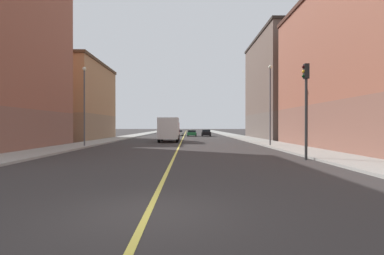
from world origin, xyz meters
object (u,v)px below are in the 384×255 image
Objects in this scene: traffic_light_left_near at (306,97)px; car_black at (206,133)px; car_teal at (165,132)px; box_truck at (169,129)px; street_lamp_right_near at (84,98)px; building_left_near at (380,61)px; building_right_midblock at (74,101)px; building_left_mid at (283,88)px; street_lamp_left_near at (270,97)px; car_green at (192,133)px; car_white at (178,133)px.

traffic_light_left_near reaches higher than car_black.
box_truck is (2.95, -29.79, 0.99)m from car_teal.
building_left_near is at bearing -11.28° from street_lamp_right_near.
street_lamp_right_near reaches higher than car_black.
building_right_midblock is 26.60m from car_teal.
street_lamp_left_near is at bearing -110.75° from building_left_mid.
building_left_mid is 4.63× the size of car_green.
car_black reaches higher than car_teal.
street_lamp_right_near reaches higher than box_truck.
car_teal is 0.95× the size of car_black.
building_right_midblock is at bearing -116.73° from car_teal.
car_green is 1.05× the size of car_teal.
car_teal is 0.57× the size of box_truck.
box_truck is at bearing 139.80° from building_left_near.
street_lamp_right_near is 12.86m from box_truck.
building_left_near is at bearing -38.90° from street_lamp_left_near.
building_left_mid is 4.73× the size of car_white.
car_teal reaches higher than car_green.
building_left_mid is 2.58× the size of street_lamp_right_near.
building_right_midblock is at bearing 113.69° from street_lamp_right_near.
car_green is (-14.65, 36.38, -6.60)m from building_left_near.
building_left_mid is at bearing -37.97° from car_green.
box_truck is (-5.97, -20.84, 0.98)m from car_black.
street_lamp_right_near reaches higher than car_white.
traffic_light_left_near is 0.82× the size of box_truck.
car_white is at bearing 106.96° from street_lamp_left_near.
car_black is (13.42, 30.86, -4.03)m from street_lamp_right_near.
building_right_midblock is (-32.51, 21.54, -1.44)m from building_left_near.
street_lamp_right_near is 33.89m from car_black.
car_black is at bearing -31.03° from car_white.
box_truck is (-9.56, 20.98, -2.11)m from traffic_light_left_near.
building_left_mid is at bearing 38.23° from street_lamp_right_near.
car_black reaches higher than car_green.
building_right_midblock is 3.86× the size of car_black.
street_lamp_left_near is 35.20m from car_white.
car_black is at bearing 108.27° from building_left_near.
street_lamp_right_near is at bearing 147.23° from traffic_light_left_near.
car_green is 1.02× the size of car_white.
traffic_light_left_near is at bearing -144.38° from building_left_near.
car_black is (-3.59, 41.82, -3.10)m from traffic_light_left_near.
street_lamp_right_near is at bearing -141.77° from building_left_mid.
building_left_near reaches higher than street_lamp_right_near.
building_left_mid is 4.87× the size of car_teal.
box_truck is (7.45, 10.02, -3.05)m from street_lamp_right_near.
street_lamp_right_near is (-17.02, 10.96, 0.93)m from traffic_light_left_near.
building_left_near is 3.71× the size of box_truck.
building_left_mid reaches higher than traffic_light_left_near.
building_left_mid is 17.81m from car_black.
street_lamp_right_near is at bearing -177.46° from street_lamp_left_near.
building_left_near is 43.46m from car_white.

